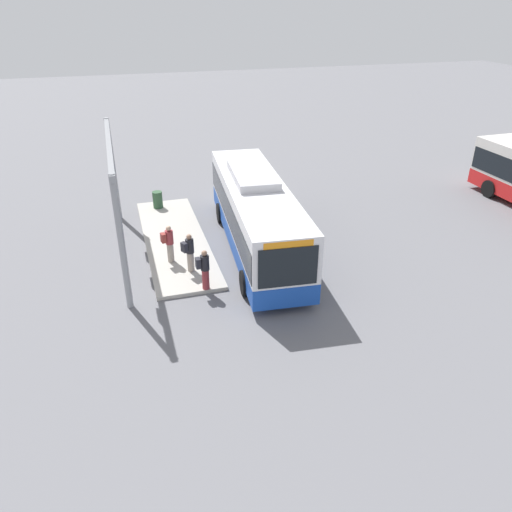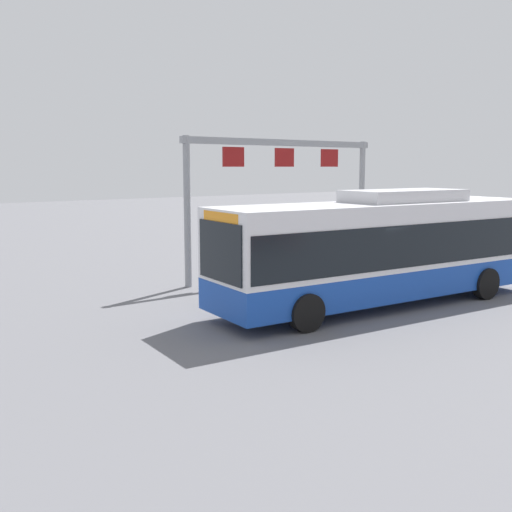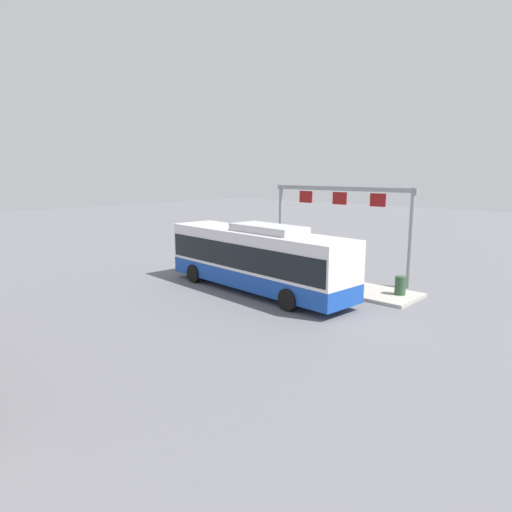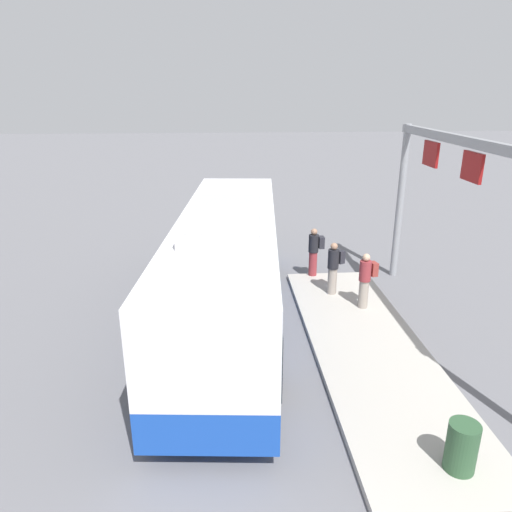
# 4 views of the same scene
# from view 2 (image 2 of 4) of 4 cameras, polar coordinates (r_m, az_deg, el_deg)

# --- Properties ---
(ground_plane) EXTENTS (120.00, 120.00, 0.00)m
(ground_plane) POSITION_cam_2_polar(r_m,az_deg,el_deg) (18.54, 11.86, -4.57)
(ground_plane) COLOR slate
(platform_curb) EXTENTS (10.00, 2.80, 0.16)m
(platform_curb) POSITION_cam_2_polar(r_m,az_deg,el_deg) (22.13, 8.13, -2.13)
(platform_curb) COLOR #B2ADA3
(platform_curb) RESTS_ON ground
(bus_main) EXTENTS (11.27, 3.44, 3.46)m
(bus_main) POSITION_cam_2_polar(r_m,az_deg,el_deg) (18.22, 12.05, 0.99)
(bus_main) COLOR #1947AD
(bus_main) RESTS_ON ground
(person_boarding) EXTENTS (0.36, 0.54, 1.67)m
(person_boarding) POSITION_cam_2_polar(r_m,az_deg,el_deg) (18.45, -1.36, -1.13)
(person_boarding) COLOR maroon
(person_boarding) RESTS_ON platform_curb
(person_waiting_near) EXTENTS (0.51, 0.60, 1.67)m
(person_waiting_near) POSITION_cam_2_polar(r_m,az_deg,el_deg) (19.64, 1.81, -0.54)
(person_waiting_near) COLOR gray
(person_waiting_near) RESTS_ON platform_curb
(person_waiting_mid) EXTENTS (0.42, 0.58, 1.67)m
(person_waiting_mid) POSITION_cam_2_polar(r_m,az_deg,el_deg) (20.83, 2.87, -0.02)
(person_waiting_mid) COLOR gray
(person_waiting_mid) RESTS_ON platform_curb
(platform_sign_gantry) EXTENTS (9.04, 0.24, 5.20)m
(platform_sign_gantry) POSITION_cam_2_polar(r_m,az_deg,el_deg) (23.01, 2.73, 7.52)
(platform_sign_gantry) COLOR gray
(platform_sign_gantry) RESTS_ON ground
(trash_bin) EXTENTS (0.52, 0.52, 0.90)m
(trash_bin) POSITION_cam_2_polar(r_m,az_deg,el_deg) (25.28, 14.19, 0.24)
(trash_bin) COLOR #2D5133
(trash_bin) RESTS_ON platform_curb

